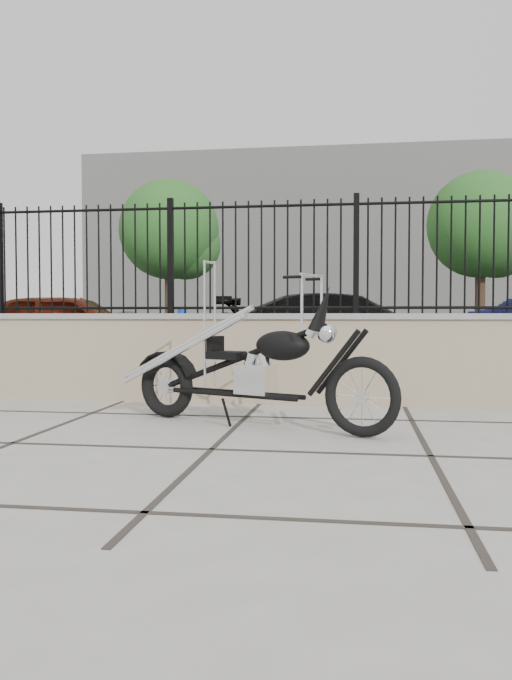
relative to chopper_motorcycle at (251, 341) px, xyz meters
The scene contains 12 objects.
ground_plane 1.24m from the chopper_motorcycle, 96.84° to the right, with size 90.00×90.00×0.00m, color #99968E.
parking_lot 11.52m from the chopper_motorcycle, 90.60° to the left, with size 30.00×30.00×0.00m, color black.
retaining_wall 1.52m from the chopper_motorcycle, 94.59° to the left, with size 14.00×0.36×0.96m, color gray.
iron_fence 1.72m from the chopper_motorcycle, 94.59° to the left, with size 14.00×0.08×1.20m, color black.
background_building 25.71m from the chopper_motorcycle, 90.27° to the left, with size 22.00×6.00×8.00m, color beige.
chopper_motorcycle is the anchor object (origin of this frame).
car_red 7.22m from the chopper_motorcycle, 125.86° to the left, with size 1.60×3.99×1.36m, color #4D170B.
car_black 6.25m from the chopper_motorcycle, 83.16° to the left, with size 1.84×4.54×1.32m, color black.
bollard_a 4.27m from the chopper_motorcycle, 112.64° to the left, with size 0.13×0.13×1.05m, color #0C5BB5.
bollard_b 4.14m from the chopper_motorcycle, 57.94° to the left, with size 0.10×0.10×0.86m, color blue.
tree_left 16.83m from the chopper_motorcycle, 108.32° to the left, with size 3.28×3.28×5.53m.
tree_right 16.14m from the chopper_motorcycle, 73.18° to the left, with size 3.19×3.19×5.39m.
Camera 1 is at (0.99, -4.52, 0.95)m, focal length 35.00 mm.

